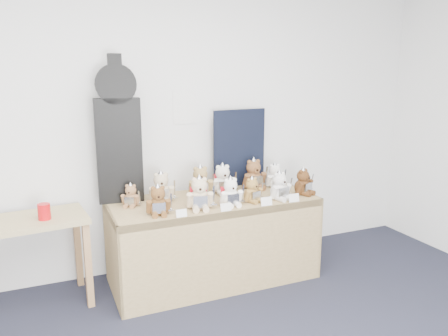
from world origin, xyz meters
name	(u,v)px	position (x,y,z in m)	size (l,w,h in m)	color
room_shell	(184,107)	(0.52, 2.49, 1.48)	(6.00, 6.00, 6.00)	white
display_table	(216,219)	(0.62, 1.98, 0.57)	(1.76, 0.74, 0.73)	olive
side_table	(27,235)	(-0.86, 2.14, 0.60)	(0.91, 0.57, 0.72)	#9B8553
guitar_case	(118,132)	(-0.11, 2.29, 1.32)	(0.37, 0.14, 1.21)	black
navy_board	(239,148)	(1.02, 2.38, 1.09)	(0.54, 0.02, 0.72)	black
red_cup	(44,212)	(-0.72, 2.07, 0.78)	(0.09, 0.09, 0.12)	red
teddy_front_far_left	(158,202)	(0.08, 1.83, 0.83)	(0.21, 0.18, 0.26)	brown
teddy_front_left	(200,195)	(0.42, 1.84, 0.85)	(0.24, 0.22, 0.30)	beige
teddy_front_centre	(231,193)	(0.68, 1.83, 0.84)	(0.21, 0.18, 0.26)	white
teddy_front_right	(252,191)	(0.89, 1.85, 0.83)	(0.20, 0.18, 0.24)	olive
teddy_front_far_right	(280,187)	(1.14, 1.82, 0.84)	(0.23, 0.20, 0.27)	silver
teddy_front_end	(303,183)	(1.41, 1.88, 0.84)	(0.22, 0.21, 0.26)	#50321B
teddy_back_left	(161,189)	(0.19, 2.14, 0.85)	(0.24, 0.21, 0.29)	#C1AD8D
teddy_back_centre_left	(200,182)	(0.56, 2.20, 0.85)	(0.24, 0.21, 0.30)	#9A7F4D
teddy_back_centre_right	(223,180)	(0.77, 2.19, 0.85)	(0.24, 0.21, 0.30)	white
teddy_back_right	(254,175)	(1.09, 2.22, 0.86)	(0.26, 0.21, 0.31)	brown
teddy_back_end	(275,177)	(1.30, 2.19, 0.83)	(0.21, 0.16, 0.25)	white
teddy_back_far_left	(131,196)	(-0.07, 2.12, 0.81)	(0.17, 0.17, 0.21)	#946945
entry_card_a	(182,213)	(0.23, 1.70, 0.76)	(0.08, 0.00, 0.06)	silver
entry_card_b	(226,207)	(0.59, 1.70, 0.77)	(0.09, 0.00, 0.06)	silver
entry_card_c	(266,201)	(0.95, 1.70, 0.77)	(0.10, 0.00, 0.07)	silver
entry_card_d	(294,198)	(1.21, 1.70, 0.77)	(0.10, 0.00, 0.07)	silver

